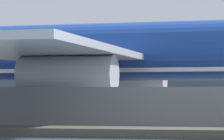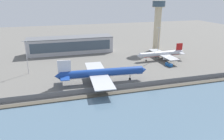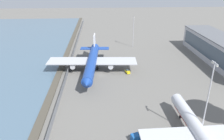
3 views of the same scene
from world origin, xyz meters
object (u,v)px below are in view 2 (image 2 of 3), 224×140
(passenger_jet_silver, at_px, (162,54))
(cargo_jet_blue, at_px, (101,73))
(control_tower, at_px, (158,21))
(apron_light_mast_apron_east, at_px, (26,56))
(apron_light_mast_apron_west, at_px, (158,42))
(ops_van, at_px, (169,65))
(baggage_tug, at_px, (100,71))

(passenger_jet_silver, bearing_deg, cargo_jet_blue, -150.36)
(passenger_jet_silver, xyz_separation_m, control_tower, (11.29, 31.41, 21.27))
(apron_light_mast_apron_east, bearing_deg, passenger_jet_silver, 2.58)
(apron_light_mast_apron_west, bearing_deg, ops_van, -91.36)
(baggage_tug, bearing_deg, control_tower, 35.48)
(cargo_jet_blue, bearing_deg, ops_van, 16.33)
(cargo_jet_blue, bearing_deg, apron_light_mast_apron_east, 146.37)
(passenger_jet_silver, xyz_separation_m, apron_light_mast_apron_west, (-2.48, 2.17, 9.13))
(baggage_tug, height_order, ops_van, ops_van)
(baggage_tug, xyz_separation_m, ops_van, (48.90, -2.51, 0.47))
(cargo_jet_blue, xyz_separation_m, apron_light_mast_apron_east, (-40.69, 27.07, 6.31))
(ops_van, xyz_separation_m, apron_light_mast_apron_west, (0.43, 18.25, 12.44))
(cargo_jet_blue, relative_size, apron_light_mast_apron_east, 2.50)
(baggage_tug, bearing_deg, apron_light_mast_apron_east, 168.14)
(control_tower, xyz_separation_m, apron_light_mast_apron_east, (-107.14, -35.73, -14.01))
(passenger_jet_silver, relative_size, control_tower, 0.88)
(cargo_jet_blue, height_order, apron_light_mast_apron_east, apron_light_mast_apron_east)
(cargo_jet_blue, xyz_separation_m, control_tower, (66.45, 62.80, 20.32))
(baggage_tug, relative_size, control_tower, 0.08)
(passenger_jet_silver, height_order, apron_light_mast_apron_west, apron_light_mast_apron_west)
(control_tower, xyz_separation_m, apron_light_mast_apron_west, (-13.78, -29.23, -12.14))
(cargo_jet_blue, distance_m, baggage_tug, 18.74)
(control_tower, bearing_deg, apron_light_mast_apron_east, -161.56)
(control_tower, distance_m, apron_light_mast_apron_west, 34.52)
(passenger_jet_silver, distance_m, apron_light_mast_apron_east, 96.22)
(cargo_jet_blue, distance_m, passenger_jet_silver, 63.47)
(ops_van, distance_m, apron_light_mast_apron_west, 22.09)
(control_tower, bearing_deg, cargo_jet_blue, -136.62)
(baggage_tug, relative_size, apron_light_mast_apron_east, 0.17)
(control_tower, distance_m, apron_light_mast_apron_east, 113.80)
(cargo_jet_blue, height_order, control_tower, control_tower)
(control_tower, bearing_deg, passenger_jet_silver, -109.78)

